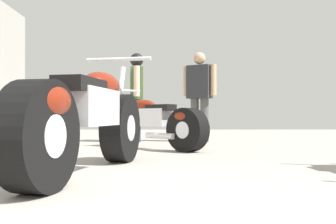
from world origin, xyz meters
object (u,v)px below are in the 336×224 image
(motorcycle_black_naked, at_px, (154,123))
(mechanic_with_helmet, at_px, (137,89))
(mechanic_in_blue, at_px, (200,91))
(motorcycle_maroon_cruiser, at_px, (88,119))

(motorcycle_black_naked, xyz_separation_m, mechanic_with_helmet, (-0.37, 1.55, 0.62))
(mechanic_with_helmet, bearing_deg, mechanic_in_blue, 1.42)
(mechanic_in_blue, bearing_deg, motorcycle_black_naked, -117.06)
(motorcycle_maroon_cruiser, height_order, mechanic_in_blue, mechanic_in_blue)
(motorcycle_black_naked, height_order, mechanic_with_helmet, mechanic_with_helmet)
(mechanic_with_helmet, bearing_deg, motorcycle_black_naked, -76.51)
(motorcycle_maroon_cruiser, bearing_deg, mechanic_with_helmet, 88.53)
(motorcycle_maroon_cruiser, xyz_separation_m, mechanic_in_blue, (1.27, 3.89, 0.50))
(motorcycle_black_naked, relative_size, mechanic_with_helmet, 0.93)
(mechanic_in_blue, height_order, mechanic_with_helmet, mechanic_in_blue)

